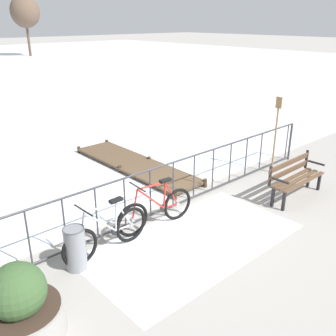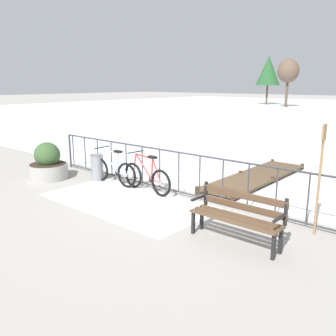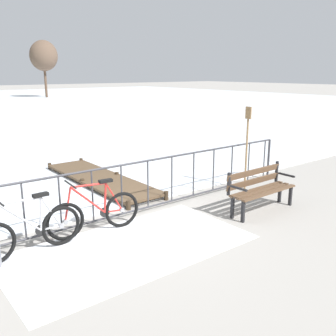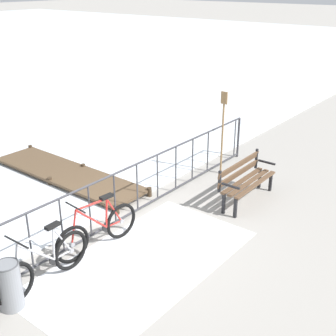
{
  "view_description": "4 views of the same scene",
  "coord_description": "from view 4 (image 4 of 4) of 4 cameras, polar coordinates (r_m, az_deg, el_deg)",
  "views": [
    {
      "loc": [
        -4.87,
        -5.22,
        3.75
      ],
      "look_at": [
        -0.06,
        0.09,
        0.92
      ],
      "focal_mm": 40.36,
      "sensor_mm": 36.0,
      "label": 1
    },
    {
      "loc": [
        5.22,
        -6.43,
        2.64
      ],
      "look_at": [
        0.21,
        -0.64,
        0.82
      ],
      "focal_mm": 38.04,
      "sensor_mm": 36.0,
      "label": 2
    },
    {
      "loc": [
        -3.63,
        -6.01,
        2.76
      ],
      "look_at": [
        0.93,
        -0.25,
        0.9
      ],
      "focal_mm": 40.79,
      "sensor_mm": 36.0,
      "label": 3
    },
    {
      "loc": [
        -5.12,
        -5.32,
        4.29
      ],
      "look_at": [
        1.49,
        -0.07,
        0.7
      ],
      "focal_mm": 47.49,
      "sensor_mm": 36.0,
      "label": 4
    }
  ],
  "objects": [
    {
      "name": "ground_plane",
      "position": [
        8.53,
        -6.67,
        -7.28
      ],
      "size": [
        160.0,
        160.0,
        0.0
      ],
      "primitive_type": "plane",
      "color": "#9E9991"
    },
    {
      "name": "snow_patch",
      "position": [
        7.46,
        -3.29,
        -12.03
      ],
      "size": [
        3.96,
        2.06,
        0.01
      ],
      "primitive_type": "cube",
      "color": "white",
      "rests_on": "ground"
    },
    {
      "name": "railing_fence",
      "position": [
        8.27,
        -6.85,
        -3.93
      ],
      "size": [
        9.06,
        0.06,
        1.07
      ],
      "color": "#38383D",
      "rests_on": "ground"
    },
    {
      "name": "bicycle_near_railing",
      "position": [
        7.69,
        -9.0,
        -7.88
      ],
      "size": [
        1.71,
        0.52,
        0.97
      ],
      "color": "black",
      "rests_on": "ground"
    },
    {
      "name": "bicycle_second",
      "position": [
        7.03,
        -15.59,
        -11.78
      ],
      "size": [
        1.71,
        0.52,
        0.97
      ],
      "color": "black",
      "rests_on": "ground"
    },
    {
      "name": "park_bench",
      "position": [
        9.3,
        9.85,
        -1.26
      ],
      "size": [
        1.6,
        0.49,
        0.89
      ],
      "color": "brown",
      "rests_on": "ground"
    },
    {
      "name": "trash_bin",
      "position": [
        6.75,
        -19.69,
        -13.99
      ],
      "size": [
        0.35,
        0.35,
        0.73
      ],
      "color": "gray",
      "rests_on": "ground"
    },
    {
      "name": "oar_upright",
      "position": [
        10.34,
        7.04,
        5.15
      ],
      "size": [
        0.04,
        0.16,
        1.98
      ],
      "color": "#937047",
      "rests_on": "ground"
    },
    {
      "name": "wooden_dock",
      "position": [
        10.59,
        -12.83,
        -0.72
      ],
      "size": [
        1.1,
        4.3,
        0.2
      ],
      "color": "brown",
      "rests_on": "ground"
    }
  ]
}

